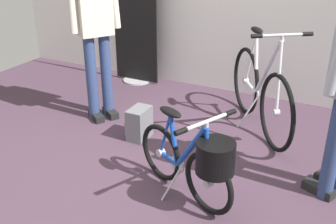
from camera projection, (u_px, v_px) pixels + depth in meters
ground_plane at (130, 191)px, 3.04m from camera, size 6.12×6.12×0.00m
floor_banner_stand at (135, 26)px, 4.93m from camera, size 0.60×0.36×1.61m
folding_bike_foreground at (195, 160)px, 2.78m from camera, size 0.92×0.56×0.71m
display_bike_left at (260, 91)px, 3.85m from camera, size 0.91×1.24×1.04m
visitor_near_wall at (94, 17)px, 3.82m from camera, size 0.38×0.45×1.80m
backpack_on_floor at (139, 124)px, 3.75m from camera, size 0.19×0.25×0.30m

